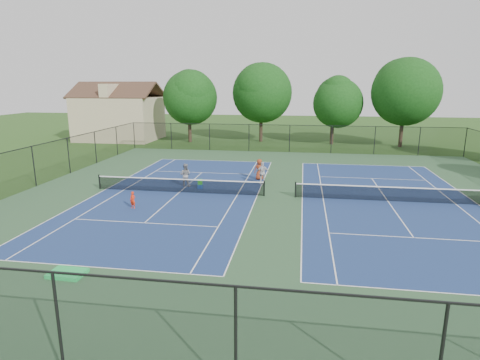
% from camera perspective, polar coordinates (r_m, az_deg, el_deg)
% --- Properties ---
extents(ground, '(140.00, 140.00, 0.00)m').
position_cam_1_polar(ground, '(27.16, 5.65, -2.37)').
color(ground, '#234716').
rests_on(ground, ground).
extents(court_pad, '(36.00, 36.00, 0.01)m').
position_cam_1_polar(court_pad, '(27.16, 5.65, -2.36)').
color(court_pad, '#2C4E32').
rests_on(court_pad, ground).
extents(tennis_court_left, '(12.00, 23.83, 1.07)m').
position_cam_1_polar(tennis_court_left, '(28.36, -8.61, -1.56)').
color(tennis_court_left, navy).
rests_on(tennis_court_left, ground).
extents(tennis_court_right, '(12.00, 23.83, 1.07)m').
position_cam_1_polar(tennis_court_right, '(27.68, 20.29, -2.65)').
color(tennis_court_right, navy).
rests_on(tennis_court_right, ground).
extents(perimeter_fence, '(36.08, 36.08, 3.02)m').
position_cam_1_polar(perimeter_fence, '(26.76, 5.73, 0.93)').
color(perimeter_fence, black).
rests_on(perimeter_fence, ground).
extents(tree_back_a, '(6.80, 6.80, 9.15)m').
position_cam_1_polar(tree_back_a, '(52.12, -7.30, 11.96)').
color(tree_back_a, '#2D2116').
rests_on(tree_back_a, ground).
extents(tree_back_b, '(7.60, 7.60, 10.03)m').
position_cam_1_polar(tree_back_b, '(52.36, 3.06, 12.67)').
color(tree_back_b, '#2D2116').
rests_on(tree_back_b, ground).
extents(tree_back_c, '(6.00, 6.00, 8.40)m').
position_cam_1_polar(tree_back_c, '(51.25, 13.17, 11.07)').
color(tree_back_c, '#2D2116').
rests_on(tree_back_c, ground).
extents(tree_back_d, '(7.80, 7.80, 10.37)m').
position_cam_1_polar(tree_back_d, '(51.42, 22.45, 11.92)').
color(tree_back_d, '#2D2116').
rests_on(tree_back_d, ground).
extents(clapboard_house, '(10.80, 8.10, 7.65)m').
position_cam_1_polar(clapboard_house, '(56.76, -16.78, 8.65)').
color(clapboard_house, tan).
rests_on(clapboard_house, ground).
extents(child_player, '(0.43, 0.34, 1.05)m').
position_cam_1_polar(child_player, '(25.26, -15.01, -2.77)').
color(child_player, red).
rests_on(child_player, ground).
extents(instructor, '(0.86, 0.68, 1.70)m').
position_cam_1_polar(instructor, '(29.83, -7.78, 0.71)').
color(instructor, gray).
rests_on(instructor, ground).
extents(bystander_a, '(1.09, 0.70, 1.72)m').
position_cam_1_polar(bystander_a, '(30.20, 3.23, 0.99)').
color(bystander_a, silver).
rests_on(bystander_a, ground).
extents(bystander_c, '(0.94, 0.78, 1.66)m').
position_cam_1_polar(bystander_c, '(31.62, 2.78, 1.52)').
color(bystander_c, maroon).
rests_on(bystander_c, ground).
extents(ball_crate, '(0.47, 0.40, 0.29)m').
position_cam_1_polar(ball_crate, '(29.27, -5.70, -0.90)').
color(ball_crate, navy).
rests_on(ball_crate, ground).
extents(ball_hopper, '(0.41, 0.37, 0.37)m').
position_cam_1_polar(ball_hopper, '(29.19, -5.72, -0.27)').
color(ball_hopper, green).
rests_on(ball_hopper, ball_crate).
extents(green_tarp, '(1.42, 0.99, 0.15)m').
position_cam_1_polar(green_tarp, '(17.76, -23.36, -12.09)').
color(green_tarp, green).
rests_on(green_tarp, ground).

